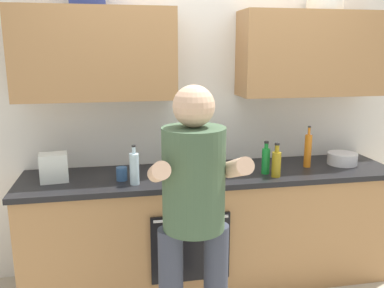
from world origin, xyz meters
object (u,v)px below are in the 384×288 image
at_px(bottle_water, 134,168).
at_px(bottle_juice, 308,150).
at_px(bottle_soda, 266,160).
at_px(bottle_soy, 195,162).
at_px(bottle_wine, 219,153).
at_px(potted_herb, 195,148).
at_px(mixing_bowl, 342,159).
at_px(cup_tea, 122,174).
at_px(grocery_bag_produce, 54,167).
at_px(person_standing, 194,209).
at_px(bottle_oil, 276,163).

relative_size(bottle_water, bottle_juice, 0.85).
bearing_deg(bottle_soda, bottle_soy, -177.83).
bearing_deg(bottle_wine, bottle_soy, -145.60).
bearing_deg(bottle_juice, potted_herb, 171.30).
relative_size(bottle_soda, mixing_bowl, 1.06).
height_order(bottle_juice, mixing_bowl, bottle_juice).
relative_size(bottle_soy, potted_herb, 1.03).
height_order(bottle_soy, mixing_bowl, bottle_soy).
height_order(bottle_soy, bottle_wine, bottle_wine).
bearing_deg(bottle_soda, cup_tea, 177.90).
bearing_deg(bottle_wine, bottle_juice, -1.30).
relative_size(bottle_soy, mixing_bowl, 1.23).
bearing_deg(bottle_soy, grocery_bag_produce, 172.39).
height_order(bottle_wine, grocery_bag_produce, bottle_wine).
distance_m(person_standing, bottle_oil, 0.98).
height_order(bottle_wine, bottle_oil, bottle_wine).
bearing_deg(bottle_oil, bottle_wine, 150.19).
relative_size(bottle_water, bottle_wine, 0.84).
bearing_deg(cup_tea, potted_herb, 19.98).
xyz_separation_m(bottle_soda, potted_herb, (-0.49, 0.25, 0.06)).
relative_size(bottle_wine, bottle_juice, 1.00).
height_order(bottle_juice, bottle_oil, bottle_juice).
height_order(bottle_water, bottle_oil, bottle_water).
relative_size(cup_tea, potted_herb, 0.34).
xyz_separation_m(bottle_juice, cup_tea, (-1.45, -0.07, -0.09)).
xyz_separation_m(person_standing, bottle_soy, (0.15, 0.72, 0.05)).
bearing_deg(mixing_bowl, grocery_bag_produce, -179.59).
bearing_deg(potted_herb, bottle_soda, -26.48).
bearing_deg(person_standing, bottle_oil, 41.26).
distance_m(bottle_soy, grocery_bag_produce, 0.99).
xyz_separation_m(cup_tea, grocery_bag_produce, (-0.47, 0.07, 0.05)).
distance_m(bottle_soy, potted_herb, 0.27).
xyz_separation_m(bottle_oil, cup_tea, (-1.11, 0.13, -0.06)).
bearing_deg(person_standing, grocery_bag_produce, 134.67).
distance_m(bottle_juice, cup_tea, 1.46).
bearing_deg(bottle_water, cup_tea, 128.49).
relative_size(mixing_bowl, potted_herb, 0.84).
bearing_deg(cup_tea, bottle_soy, -6.57).
relative_size(bottle_water, potted_herb, 0.99).
height_order(bottle_water, mixing_bowl, bottle_water).
relative_size(bottle_soda, cup_tea, 2.60).
height_order(bottle_oil, potted_herb, potted_herb).
bearing_deg(grocery_bag_produce, bottle_water, -18.01).
height_order(person_standing, bottle_soda, person_standing).
bearing_deg(bottle_wine, potted_herb, 144.02).
xyz_separation_m(bottle_juice, mixing_bowl, (0.32, 0.02, -0.09)).
bearing_deg(bottle_juice, bottle_soda, -164.15).
distance_m(bottle_water, mixing_bowl, 1.70).
height_order(bottle_soda, potted_herb, potted_herb).
bearing_deg(bottle_oil, bottle_juice, 30.23).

